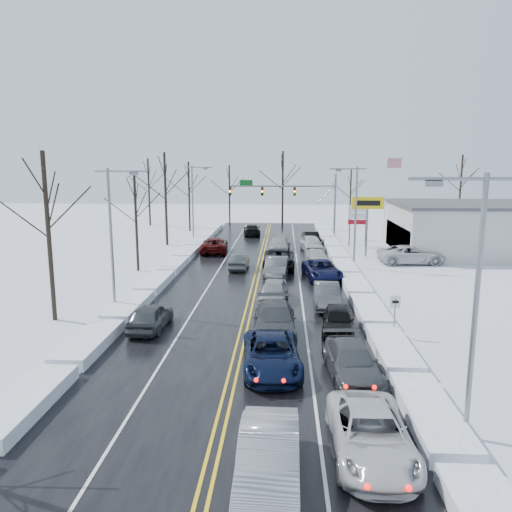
# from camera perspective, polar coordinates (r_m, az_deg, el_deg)

# --- Properties ---
(ground) EXTENTS (160.00, 160.00, 0.00)m
(ground) POSITION_cam_1_polar(r_m,az_deg,el_deg) (35.39, -0.47, -4.64)
(ground) COLOR silver
(ground) RESTS_ON ground
(road_surface) EXTENTS (14.00, 84.00, 0.01)m
(road_surface) POSITION_cam_1_polar(r_m,az_deg,el_deg) (37.32, -0.28, -3.83)
(road_surface) COLOR black
(road_surface) RESTS_ON ground
(snow_bank_left) EXTENTS (1.77, 72.00, 0.60)m
(snow_bank_left) POSITION_cam_1_polar(r_m,az_deg,el_deg) (38.52, -11.66, -3.60)
(snow_bank_left) COLOR white
(snow_bank_left) RESTS_ON ground
(snow_bank_right) EXTENTS (1.77, 72.00, 0.60)m
(snow_bank_right) POSITION_cam_1_polar(r_m,az_deg,el_deg) (37.65, 11.37, -3.92)
(snow_bank_right) COLOR white
(snow_bank_right) RESTS_ON ground
(traffic_signal_mast) EXTENTS (13.28, 0.39, 8.00)m
(traffic_signal_mast) POSITION_cam_1_polar(r_m,az_deg,el_deg) (62.20, 4.38, 7.03)
(traffic_signal_mast) COLOR slate
(traffic_signal_mast) RESTS_ON ground
(tires_plus_sign) EXTENTS (3.20, 0.34, 6.00)m
(tires_plus_sign) POSITION_cam_1_polar(r_m,az_deg,el_deg) (50.94, 12.63, 5.48)
(tires_plus_sign) COLOR slate
(tires_plus_sign) RESTS_ON ground
(used_vehicles_sign) EXTENTS (2.20, 0.22, 4.65)m
(used_vehicles_sign) POSITION_cam_1_polar(r_m,az_deg,el_deg) (57.01, 11.59, 4.34)
(used_vehicles_sign) COLOR slate
(used_vehicles_sign) RESTS_ON ground
(speed_limit_sign) EXTENTS (0.55, 0.09, 2.35)m
(speed_limit_sign) POSITION_cam_1_polar(r_m,az_deg,el_deg) (27.83, 15.60, -5.79)
(speed_limit_sign) COLOR slate
(speed_limit_sign) RESTS_ON ground
(flagpole) EXTENTS (1.87, 1.20, 10.00)m
(flagpole) POSITION_cam_1_polar(r_m,az_deg,el_deg) (65.47, 14.75, 7.28)
(flagpole) COLOR silver
(flagpole) RESTS_ON ground
(dealership_building) EXTENTS (20.40, 12.40, 5.30)m
(dealership_building) POSITION_cam_1_polar(r_m,az_deg,el_deg) (56.84, 25.74, 2.82)
(dealership_building) COLOR beige
(dealership_building) RESTS_ON ground
(streetlight_se) EXTENTS (3.20, 0.25, 9.00)m
(streetlight_se) POSITION_cam_1_polar(r_m,az_deg,el_deg) (17.65, 23.36, -3.33)
(streetlight_se) COLOR slate
(streetlight_se) RESTS_ON ground
(streetlight_ne) EXTENTS (3.20, 0.25, 9.00)m
(streetlight_ne) POSITION_cam_1_polar(r_m,az_deg,el_deg) (44.68, 11.08, 5.27)
(streetlight_ne) COLOR slate
(streetlight_ne) RESTS_ON ground
(streetlight_sw) EXTENTS (3.20, 0.25, 9.00)m
(streetlight_sw) POSITION_cam_1_polar(r_m,az_deg,el_deg) (32.11, -15.93, 3.05)
(streetlight_sw) COLOR slate
(streetlight_sw) RESTS_ON ground
(streetlight_nw) EXTENTS (3.20, 0.25, 9.00)m
(streetlight_nw) POSITION_cam_1_polar(r_m,az_deg,el_deg) (59.16, -7.08, 6.63)
(streetlight_nw) COLOR slate
(streetlight_nw) RESTS_ON ground
(tree_left_b) EXTENTS (4.00, 4.00, 10.00)m
(tree_left_b) POSITION_cam_1_polar(r_m,az_deg,el_deg) (31.33, -22.85, 5.54)
(tree_left_b) COLOR #2D231C
(tree_left_b) RESTS_ON ground
(tree_left_c) EXTENTS (3.40, 3.40, 8.50)m
(tree_left_c) POSITION_cam_1_polar(r_m,az_deg,el_deg) (44.08, -13.63, 5.92)
(tree_left_c) COLOR #2D231C
(tree_left_c) RESTS_ON ground
(tree_left_d) EXTENTS (4.20, 4.20, 10.50)m
(tree_left_d) POSITION_cam_1_polar(r_m,az_deg,el_deg) (57.69, -10.35, 8.46)
(tree_left_d) COLOR #2D231C
(tree_left_d) RESTS_ON ground
(tree_left_e) EXTENTS (3.80, 3.80, 9.50)m
(tree_left_e) POSITION_cam_1_polar(r_m,az_deg,el_deg) (69.36, -7.69, 8.29)
(tree_left_e) COLOR #2D231C
(tree_left_e) RESTS_ON ground
(tree_far_a) EXTENTS (4.00, 4.00, 10.00)m
(tree_far_a) POSITION_cam_1_polar(r_m,az_deg,el_deg) (76.82, -12.19, 8.62)
(tree_far_a) COLOR #2D231C
(tree_far_a) RESTS_ON ground
(tree_far_b) EXTENTS (3.60, 3.60, 9.00)m
(tree_far_b) POSITION_cam_1_polar(r_m,az_deg,el_deg) (75.59, -3.06, 8.28)
(tree_far_b) COLOR #2D231C
(tree_far_b) RESTS_ON ground
(tree_far_c) EXTENTS (4.40, 4.40, 11.00)m
(tree_far_c) POSITION_cam_1_polar(r_m,az_deg,el_deg) (73.10, 3.08, 9.30)
(tree_far_c) COLOR #2D231C
(tree_far_c) RESTS_ON ground
(tree_far_d) EXTENTS (3.40, 3.40, 8.50)m
(tree_far_d) POSITION_cam_1_polar(r_m,az_deg,el_deg) (75.30, 10.78, 7.84)
(tree_far_d) COLOR #2D231C
(tree_far_d) RESTS_ON ground
(tree_far_e) EXTENTS (4.20, 4.20, 10.50)m
(tree_far_e) POSITION_cam_1_polar(r_m,az_deg,el_deg) (79.42, 22.41, 8.37)
(tree_far_e) COLOR #2D231C
(tree_far_e) RESTS_ON ground
(queued_car_1) EXTENTS (1.80, 5.07, 1.67)m
(queued_car_1) POSITION_cam_1_polar(r_m,az_deg,el_deg) (16.09, 1.43, -24.68)
(queued_car_1) COLOR #97999F
(queued_car_1) RESTS_ON ground
(queued_car_2) EXTENTS (2.95, 5.68, 1.53)m
(queued_car_2) POSITION_cam_1_polar(r_m,az_deg,el_deg) (23.33, 1.78, -12.89)
(queued_car_2) COLOR black
(queued_car_2) RESTS_ON ground
(queued_car_3) EXTENTS (2.49, 5.78, 1.66)m
(queued_car_3) POSITION_cam_1_polar(r_m,az_deg,el_deg) (27.82, 2.13, -8.93)
(queued_car_3) COLOR #3B3E40
(queued_car_3) RESTS_ON ground
(queued_car_4) EXTENTS (2.16, 4.71, 1.56)m
(queued_car_4) POSITION_cam_1_polar(r_m,az_deg,el_deg) (33.90, 2.00, -5.33)
(queued_car_4) COLOR #919398
(queued_car_4) RESTS_ON ground
(queued_car_5) EXTENTS (2.10, 5.20, 1.68)m
(queued_car_5) POSITION_cam_1_polar(r_m,az_deg,el_deg) (41.09, 2.35, -2.50)
(queued_car_5) COLOR #404345
(queued_car_5) RESTS_ON ground
(queued_car_6) EXTENTS (2.77, 5.98, 1.66)m
(queued_car_6) POSITION_cam_1_polar(r_m,az_deg,el_deg) (44.76, 2.60, -1.42)
(queued_car_6) COLOR black
(queued_car_6) RESTS_ON ground
(queued_car_7) EXTENTS (2.63, 5.55, 1.56)m
(queued_car_7) POSITION_cam_1_polar(r_m,az_deg,el_deg) (53.41, 2.65, 0.54)
(queued_car_7) COLOR #9A9CA1
(queued_car_7) RESTS_ON ground
(queued_car_8) EXTENTS (1.89, 4.42, 1.49)m
(queued_car_8) POSITION_cam_1_polar(r_m,az_deg,el_deg) (57.40, 2.83, 1.25)
(queued_car_8) COLOR gray
(queued_car_8) RESTS_ON ground
(queued_car_10) EXTENTS (2.53, 5.39, 1.49)m
(queued_car_10) POSITION_cam_1_polar(r_m,az_deg,el_deg) (17.72, 12.89, -21.32)
(queued_car_10) COLOR silver
(queued_car_10) RESTS_ON ground
(queued_car_11) EXTENTS (2.47, 5.21, 1.47)m
(queued_car_11) POSITION_cam_1_polar(r_m,az_deg,el_deg) (22.95, 10.79, -13.49)
(queued_car_11) COLOR #44474A
(queued_car_11) RESTS_ON ground
(queued_car_12) EXTENTS (2.20, 4.48, 1.47)m
(queued_car_12) POSITION_cam_1_polar(r_m,az_deg,el_deg) (28.45, 9.32, -8.63)
(queued_car_12) COLOR black
(queued_car_12) RESTS_ON ground
(queued_car_13) EXTENTS (1.76, 4.71, 1.54)m
(queued_car_13) POSITION_cam_1_polar(r_m,az_deg,el_deg) (33.26, 8.05, -5.75)
(queued_car_13) COLOR #3D3F42
(queued_car_13) RESTS_ON ground
(queued_car_14) EXTENTS (3.30, 5.87, 1.55)m
(queued_car_14) POSITION_cam_1_polar(r_m,az_deg,el_deg) (40.92, 7.50, -2.64)
(queued_car_14) COLOR black
(queued_car_14) RESTS_ON ground
(queued_car_15) EXTENTS (2.41, 4.79, 1.33)m
(queued_car_15) POSITION_cam_1_polar(r_m,az_deg,el_deg) (46.84, 6.97, -0.94)
(queued_car_15) COLOR silver
(queued_car_15) RESTS_ON ground
(queued_car_16) EXTENTS (2.60, 5.24, 1.72)m
(queued_car_16) POSITION_cam_1_polar(r_m,az_deg,el_deg) (53.41, 6.35, 0.49)
(queued_car_16) COLOR silver
(queued_car_16) RESTS_ON ground
(queued_car_17) EXTENTS (2.14, 4.80, 1.53)m
(queued_car_17) POSITION_cam_1_polar(r_m,az_deg,el_deg) (57.60, 6.33, 1.23)
(queued_car_17) COLOR black
(queued_car_17) RESTS_ON ground
(oncoming_car_0) EXTENTS (1.55, 4.25, 1.39)m
(oncoming_car_0) POSITION_cam_1_polar(r_m,az_deg,el_deg) (44.40, -1.93, -1.51)
(oncoming_car_0) COLOR #393C3E
(oncoming_car_0) RESTS_ON ground
(oncoming_car_1) EXTENTS (3.12, 5.97, 1.60)m
(oncoming_car_1) POSITION_cam_1_polar(r_m,az_deg,el_deg) (52.85, -4.76, 0.41)
(oncoming_car_1) COLOR #440909
(oncoming_car_1) RESTS_ON ground
(oncoming_car_2) EXTENTS (2.59, 5.28, 1.48)m
(oncoming_car_2) POSITION_cam_1_polar(r_m,az_deg,el_deg) (65.09, -0.47, 2.37)
(oncoming_car_2) COLOR black
(oncoming_car_2) RESTS_ON ground
(oncoming_car_3) EXTENTS (1.95, 4.49, 1.51)m
(oncoming_car_3) POSITION_cam_1_polar(r_m,az_deg,el_deg) (29.28, -11.92, -8.15)
(oncoming_car_3) COLOR #414447
(oncoming_car_3) RESTS_ON ground
(parked_car_0) EXTENTS (6.40, 3.31, 1.72)m
(parked_car_0) POSITION_cam_1_polar(r_m,az_deg,el_deg) (49.03, 17.30, -0.83)
(parked_car_0) COLOR silver
(parked_car_0) RESTS_ON ground
(parked_car_1) EXTENTS (2.50, 5.09, 1.42)m
(parked_car_1) POSITION_cam_1_polar(r_m,az_deg,el_deg) (53.17, 19.43, -0.10)
(parked_car_1) COLOR #383A3D
(parked_car_1) RESTS_ON ground
(parked_car_2) EXTENTS (2.23, 4.57, 1.50)m
(parked_car_2) POSITION_cam_1_polar(r_m,az_deg,el_deg) (58.30, 15.90, 1.00)
(parked_car_2) COLOR silver
(parked_car_2) RESTS_ON ground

